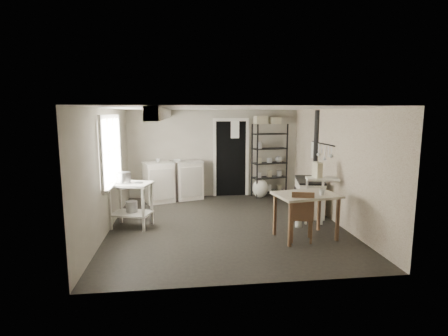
{
  "coord_description": "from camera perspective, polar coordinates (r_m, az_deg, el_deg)",
  "views": [
    {
      "loc": [
        -0.84,
        -6.69,
        2.2
      ],
      "look_at": [
        0.0,
        0.3,
        1.1
      ],
      "focal_mm": 28.0,
      "sensor_mm": 36.0,
      "label": 1
    }
  ],
  "objects": [
    {
      "name": "mixing_bowl",
      "position": [
        8.92,
        -7.67,
        0.78
      ],
      "size": [
        0.3,
        0.3,
        0.07
      ],
      "primitive_type": "imported",
      "rotation": [
        0.0,
        0.0,
        -0.03
      ],
      "color": "silver",
      "rests_on": "base_cabinets"
    },
    {
      "name": "flour_sack",
      "position": [
        9.27,
        5.97,
        -3.38
      ],
      "size": [
        0.42,
        0.36,
        0.49
      ],
      "primitive_type": "ellipsoid",
      "rotation": [
        0.0,
        0.0,
        -0.03
      ],
      "color": "white",
      "rests_on": "ground"
    },
    {
      "name": "utensil_rail",
      "position": [
        7.93,
        15.69,
        3.84
      ],
      "size": [
        0.06,
        1.2,
        0.44
      ],
      "primitive_type": null,
      "color": "#B5B5B8",
      "rests_on": "wall_right"
    },
    {
      "name": "stove",
      "position": [
        7.93,
        13.74,
        -4.2
      ],
      "size": [
        0.76,
        1.09,
        0.78
      ],
      "primitive_type": null,
      "rotation": [
        0.0,
        0.0,
        -0.22
      ],
      "color": "silver",
      "rests_on": "ground"
    },
    {
      "name": "floor_crock",
      "position": [
        7.06,
        12.07,
        -8.84
      ],
      "size": [
        0.16,
        0.16,
        0.16
      ],
      "primitive_type": "cylinder",
      "rotation": [
        0.0,
        0.0,
        -0.28
      ],
      "color": "silver",
      "rests_on": "ground"
    },
    {
      "name": "window",
      "position": [
        7.06,
        -18.1,
        2.75
      ],
      "size": [
        0.12,
        1.76,
        1.28
      ],
      "primitive_type": null,
      "color": "silver",
      "rests_on": "wall_left"
    },
    {
      "name": "stockpot",
      "position": [
        6.96,
        -16.1,
        -1.91
      ],
      "size": [
        0.37,
        0.37,
        0.31
      ],
      "primitive_type": "cylinder",
      "rotation": [
        0.0,
        0.0,
        0.39
      ],
      "color": "#B5B5B8",
      "rests_on": "prep_table"
    },
    {
      "name": "wall_front",
      "position": [
        4.41,
        4.38,
        -4.95
      ],
      "size": [
        4.5,
        0.02,
        2.3
      ],
      "primitive_type": "cube",
      "color": "#A9A290",
      "rests_on": "ground"
    },
    {
      "name": "table_cup",
      "position": [
        6.27,
        15.68,
        -4.28
      ],
      "size": [
        0.13,
        0.13,
        0.1
      ],
      "primitive_type": "imported",
      "rotation": [
        0.0,
        0.0,
        0.22
      ],
      "color": "silver",
      "rests_on": "work_table"
    },
    {
      "name": "side_ledge",
      "position": [
        7.24,
        15.56,
        -5.62
      ],
      "size": [
        0.67,
        0.45,
        0.95
      ],
      "primitive_type": null,
      "rotation": [
        0.0,
        0.0,
        -0.19
      ],
      "color": "silver",
      "rests_on": "ground"
    },
    {
      "name": "bucket",
      "position": [
        7.11,
        -14.83,
        -6.21
      ],
      "size": [
        0.26,
        0.26,
        0.24
      ],
      "primitive_type": "cylinder",
      "rotation": [
        0.0,
        0.0,
        0.16
      ],
      "color": "#B5B5B8",
      "rests_on": "prep_table"
    },
    {
      "name": "ceiling",
      "position": [
        6.75,
        0.31,
        9.72
      ],
      "size": [
        5.0,
        5.0,
        0.0
      ],
      "primitive_type": "plane",
      "rotation": [
        3.14,
        0.0,
        0.0
      ],
      "color": "silver",
      "rests_on": "wall_back"
    },
    {
      "name": "oats_box",
      "position": [
        7.12,
        14.99,
        -1.06
      ],
      "size": [
        0.15,
        0.22,
        0.31
      ],
      "primitive_type": "cube",
      "rotation": [
        0.0,
        0.0,
        0.12
      ],
      "color": "beige",
      "rests_on": "side_ledge"
    },
    {
      "name": "counter_cup",
      "position": [
        8.84,
        -10.74,
        0.7
      ],
      "size": [
        0.12,
        0.12,
        0.09
      ],
      "primitive_type": "imported",
      "rotation": [
        0.0,
        0.0,
        0.02
      ],
      "color": "silver",
      "rests_on": "base_cabinets"
    },
    {
      "name": "shelf_rack",
      "position": [
        9.37,
        7.42,
        1.14
      ],
      "size": [
        0.97,
        0.57,
        1.93
      ],
      "primitive_type": null,
      "rotation": [
        0.0,
        0.0,
        0.25
      ],
      "color": "black",
      "rests_on": "ground"
    },
    {
      "name": "shelf_jar",
      "position": [
        9.32,
        5.94,
        3.73
      ],
      "size": [
        0.1,
        0.1,
        0.2
      ],
      "primitive_type": "imported",
      "rotation": [
        0.0,
        0.0,
        -0.14
      ],
      "color": "silver",
      "rests_on": "shelf_rack"
    },
    {
      "name": "wallpaper_panel",
      "position": [
        7.44,
        17.67,
        0.35
      ],
      "size": [
        0.01,
        5.0,
        2.3
      ],
      "primitive_type": null,
      "color": "beige",
      "rests_on": "wall_right"
    },
    {
      "name": "saucepan",
      "position": [
        6.91,
        -13.73,
        -2.65
      ],
      "size": [
        0.19,
        0.19,
        0.09
      ],
      "primitive_type": "cylinder",
      "rotation": [
        0.0,
        0.0,
        -0.15
      ],
      "color": "#B5B5B8",
      "rests_on": "prep_table"
    },
    {
      "name": "work_table",
      "position": [
        6.42,
        13.15,
        -7.83
      ],
      "size": [
        1.17,
        0.91,
        0.81
      ],
      "primitive_type": null,
      "rotation": [
        0.0,
        0.0,
        0.17
      ],
      "color": "beige",
      "rests_on": "ground"
    },
    {
      "name": "prep_table",
      "position": [
        7.06,
        -14.87,
        -6.19
      ],
      "size": [
        0.89,
        0.74,
        0.88
      ],
      "primitive_type": null,
      "rotation": [
        0.0,
        0.0,
        -0.28
      ],
      "color": "silver",
      "rests_on": "ground"
    },
    {
      "name": "base_cabinets",
      "position": [
        9.04,
        -8.29,
        -2.31
      ],
      "size": [
        1.65,
        1.11,
        1.0
      ],
      "primitive_type": null,
      "rotation": [
        0.0,
        0.0,
        0.33
      ],
      "color": "silver",
      "rests_on": "ground"
    },
    {
      "name": "wall_left",
      "position": [
        6.92,
        -18.52,
        -0.32
      ],
      "size": [
        0.02,
        5.0,
        2.3
      ],
      "primitive_type": "cube",
      "color": "#A9A290",
      "rests_on": "ground"
    },
    {
      "name": "storage_box_a",
      "position": [
        9.24,
        5.99,
        7.65
      ],
      "size": [
        0.34,
        0.3,
        0.21
      ],
      "primitive_type": "cube",
      "rotation": [
        0.0,
        0.0,
        0.15
      ],
      "color": "beige",
      "rests_on": "shelf_rack"
    },
    {
      "name": "wall_right",
      "position": [
        7.45,
        17.74,
        0.35
      ],
      "size": [
        0.02,
        5.0,
        2.3
      ],
      "primitive_type": "cube",
      "color": "#A9A290",
      "rests_on": "ground"
    },
    {
      "name": "chair",
      "position": [
        6.26,
        12.53,
        -7.25
      ],
      "size": [
        0.46,
        0.47,
        0.9
      ],
      "primitive_type": null,
      "rotation": [
        0.0,
        0.0,
        -0.26
      ],
      "color": "brown",
      "rests_on": "ground"
    },
    {
      "name": "stovepipe",
      "position": [
        8.26,
        14.82,
        4.35
      ],
      "size": [
        0.11,
        0.11,
        1.29
      ],
      "primitive_type": null,
      "rotation": [
        0.0,
        0.0,
        0.06
      ],
      "color": "black",
      "rests_on": "stove"
    },
    {
      "name": "ceiling_beam",
      "position": [
        6.7,
        -10.04,
        8.74
      ],
      "size": [
        0.18,
        5.0,
        0.18
      ],
      "primitive_type": null,
      "color": "silver",
      "rests_on": "ceiling"
    },
    {
      "name": "storage_box_b",
      "position": [
        9.3,
        8.35,
        7.49
      ],
      "size": [
        0.27,
        0.25,
        0.17
      ],
      "primitive_type": "cube",
      "rotation": [
        0.0,
        0.0,
        0.01
      ],
      "color": "beige",
      "rests_on": "shelf_rack"
    },
    {
      "name": "doorway",
      "position": [
        9.33,
        1.15,
        1.49
      ],
      "size": [
        0.96,
        0.1,
        2.08
      ],
      "primitive_type": null,
      "color": "silver",
      "rests_on": "ground"
    },
    {
      "name": "floor",
      "position": [
        7.1,
        0.29,
        -9.18
      ],
      "size": [
        5.0,
        5.0,
        0.0
      ],
      "primitive_type": "plane",
      "color": "black",
      "rests_on": "ground"
    },
    {
      "name": "wall_back",
      "position": [
        9.29,
        -1.63,
        2.39
      ],
      "size": [
        4.5,
        0.02,
        2.3
      ],
      "primitive_type": "cube",
      "color": "#A9A290",
      "rests_on": "ground"
    }
  ]
}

